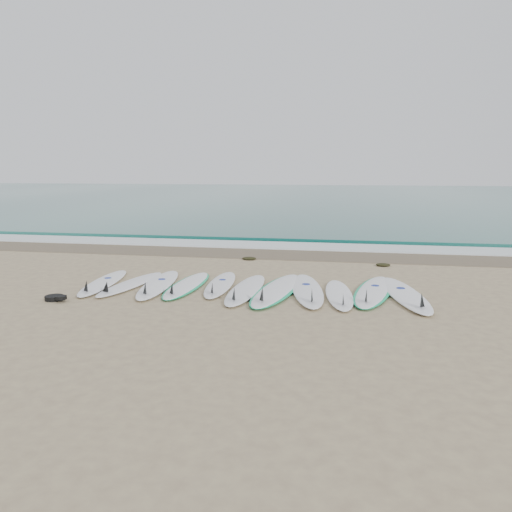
% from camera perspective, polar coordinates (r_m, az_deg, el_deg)
% --- Properties ---
extents(ground, '(120.00, 120.00, 0.00)m').
position_cam_1_polar(ground, '(9.73, -1.00, -3.85)').
color(ground, tan).
extents(ocean, '(120.00, 55.00, 0.03)m').
position_cam_1_polar(ocean, '(41.86, 7.99, 6.77)').
color(ocean, '#1B5E55').
rests_on(ocean, ground).
extents(wet_sand_band, '(120.00, 1.80, 0.01)m').
position_cam_1_polar(wet_sand_band, '(13.69, 2.43, 0.23)').
color(wet_sand_band, brown).
rests_on(wet_sand_band, ground).
extents(foam_band, '(120.00, 1.40, 0.04)m').
position_cam_1_polar(foam_band, '(15.05, 3.19, 1.18)').
color(foam_band, silver).
rests_on(foam_band, ground).
extents(wave_crest, '(120.00, 1.00, 0.10)m').
position_cam_1_polar(wave_crest, '(16.52, 3.86, 2.07)').
color(wave_crest, '#1B5E55').
rests_on(wave_crest, ground).
extents(surfboard_0, '(0.80, 2.47, 0.31)m').
position_cam_1_polar(surfboard_0, '(10.53, -17.13, -2.93)').
color(surfboard_0, white).
rests_on(surfboard_0, ground).
extents(surfboard_1, '(0.78, 2.36, 0.30)m').
position_cam_1_polar(surfboard_1, '(10.28, -14.25, -3.12)').
color(surfboard_1, white).
rests_on(surfboard_1, ground).
extents(surfboard_2, '(0.85, 2.64, 0.33)m').
position_cam_1_polar(surfboard_2, '(10.10, -11.17, -3.19)').
color(surfboard_2, white).
rests_on(surfboard_2, ground).
extents(surfboard_3, '(0.58, 2.41, 0.31)m').
position_cam_1_polar(surfboard_3, '(9.99, -7.94, -3.31)').
color(surfboard_3, white).
rests_on(surfboard_3, ground).
extents(surfboard_4, '(0.67, 2.39, 0.30)m').
position_cam_1_polar(surfboard_4, '(9.95, -4.15, -3.25)').
color(surfboard_4, white).
rests_on(surfboard_4, ground).
extents(surfboard_5, '(0.59, 2.58, 0.33)m').
position_cam_1_polar(surfboard_5, '(9.50, -1.24, -3.84)').
color(surfboard_5, white).
rests_on(surfboard_5, ground).
extents(surfboard_6, '(1.01, 2.89, 0.36)m').
position_cam_1_polar(surfboard_6, '(9.50, 2.39, -3.87)').
color(surfboard_6, white).
rests_on(surfboard_6, ground).
extents(surfboard_7, '(1.00, 2.78, 0.35)m').
position_cam_1_polar(surfboard_7, '(9.49, 5.90, -3.88)').
color(surfboard_7, white).
rests_on(surfboard_7, ground).
extents(surfboard_8, '(0.71, 2.34, 0.30)m').
position_cam_1_polar(surfboard_8, '(9.28, 9.50, -4.35)').
color(surfboard_8, white).
rests_on(surfboard_8, ground).
extents(surfboard_9, '(1.09, 2.75, 0.34)m').
position_cam_1_polar(surfboard_9, '(9.66, 13.24, -3.92)').
color(surfboard_9, white).
rests_on(surfboard_9, ground).
extents(surfboard_10, '(1.02, 2.84, 0.36)m').
position_cam_1_polar(surfboard_10, '(9.51, 16.74, -4.22)').
color(surfboard_10, white).
rests_on(surfboard_10, ground).
extents(seaweed_near, '(0.36, 0.28, 0.07)m').
position_cam_1_polar(seaweed_near, '(12.85, -0.78, -0.27)').
color(seaweed_near, black).
rests_on(seaweed_near, ground).
extents(seaweed_far, '(0.35, 0.27, 0.07)m').
position_cam_1_polar(seaweed_far, '(12.40, 14.32, -0.97)').
color(seaweed_far, black).
rests_on(seaweed_far, ground).
extents(leash_coil, '(0.46, 0.36, 0.11)m').
position_cam_1_polar(leash_coil, '(9.62, -21.93, -4.45)').
color(leash_coil, black).
rests_on(leash_coil, ground).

